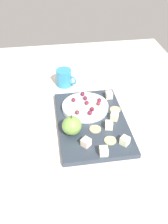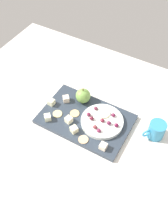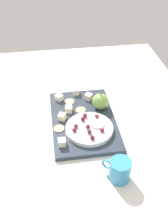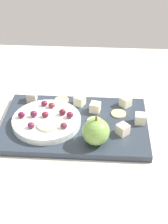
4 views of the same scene
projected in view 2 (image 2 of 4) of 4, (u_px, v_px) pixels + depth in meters
table at (92, 128)px, 109.97cm from camera, size 142.45×103.67×3.41cm
platter at (86, 119)px, 109.84cm from camera, size 39.01×25.47×1.81cm
serving_dish at (102, 121)px, 106.86cm from camera, size 18.21×18.21×1.80cm
apple_whole at (83, 96)px, 112.70cm from camera, size 6.80×6.80×6.80cm
apple_stem at (83, 90)px, 109.57cm from camera, size 0.50×0.50×1.20cm
cheese_cube_0 at (66, 99)px, 114.25cm from camera, size 3.84×3.84×2.72cm
cheese_cube_1 at (48, 117)px, 107.61cm from camera, size 3.84×3.84×2.72cm
cheese_cube_2 at (69, 120)px, 106.81cm from camera, size 3.26×3.26×2.72cm
cheese_cube_3 at (74, 129)px, 103.70cm from camera, size 3.64×3.64×2.72cm
cheese_cube_4 at (51, 102)px, 113.05cm from camera, size 2.88×2.88×2.72cm
cheese_cube_5 at (103, 146)px, 98.64cm from camera, size 2.76×2.76×2.72cm
cracker_0 at (83, 140)px, 101.97cm from camera, size 4.16×4.16×0.40cm
cracker_1 at (75, 113)px, 110.46cm from camera, size 4.16×4.16×0.40cm
cracker_2 at (57, 114)px, 110.30cm from camera, size 4.16×4.16×0.40cm
grape_0 at (116, 125)px, 103.49cm from camera, size 1.87×1.68×1.61cm
grape_1 at (109, 123)px, 104.10cm from camera, size 1.87×1.68×1.76cm
grape_2 at (96, 108)px, 109.21cm from camera, size 1.87×1.68×1.50cm
grape_3 at (99, 131)px, 101.89cm from camera, size 1.87×1.68×1.50cm
grape_4 at (89, 114)px, 106.98cm from camera, size 1.87×1.68×1.69cm
grape_5 at (95, 127)px, 103.00cm from camera, size 1.87×1.68×1.50cm
grape_6 at (92, 118)px, 105.70cm from camera, size 1.87×1.68×1.67cm
grape_7 at (113, 115)px, 106.87cm from camera, size 1.87×1.68×1.55cm
grape_8 at (102, 120)px, 105.08cm from camera, size 1.87×1.68×1.52cm
apple_slice_0 at (104, 113)px, 108.01cm from camera, size 5.34×5.34×0.60cm
cup at (156, 130)px, 102.58cm from camera, size 8.05×8.85×7.79cm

